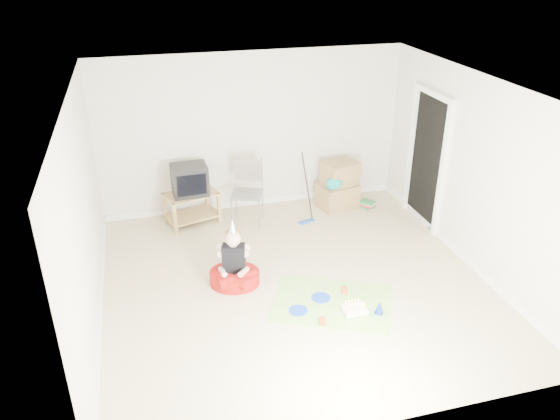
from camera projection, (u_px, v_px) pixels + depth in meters
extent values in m
plane|color=beige|center=(295.00, 282.00, 7.29)|extent=(5.00, 5.00, 0.00)
cube|color=black|center=(427.00, 162.00, 8.45)|extent=(0.02, 0.90, 2.05)
cube|color=#AA864C|center=(191.00, 194.00, 8.63)|extent=(0.92, 0.72, 0.03)
cube|color=#AA864C|center=(192.00, 215.00, 8.80)|extent=(0.92, 0.72, 0.03)
cube|color=#AA864C|center=(175.00, 219.00, 8.39)|extent=(0.06, 0.06, 0.51)
cube|color=#AA864C|center=(219.00, 208.00, 8.74)|extent=(0.06, 0.06, 0.51)
cube|color=#AA864C|center=(165.00, 208.00, 8.74)|extent=(0.06, 0.06, 0.51)
cube|color=#AA864C|center=(207.00, 198.00, 9.09)|extent=(0.06, 0.06, 0.51)
cube|color=black|center=(190.00, 180.00, 8.52)|extent=(0.56, 0.47, 0.47)
cube|color=gray|center=(247.00, 194.00, 8.61)|extent=(0.60, 0.59, 0.03)
cylinder|color=gray|center=(234.00, 193.00, 8.62)|extent=(0.02, 0.02, 1.05)
cylinder|color=gray|center=(261.00, 194.00, 8.58)|extent=(0.02, 0.02, 1.05)
cube|color=#A37E4F|center=(337.00, 195.00, 9.28)|extent=(0.71, 0.61, 0.41)
cube|color=#A37E4F|center=(340.00, 173.00, 9.15)|extent=(0.64, 0.56, 0.38)
ellipsoid|color=#0D9290|center=(334.00, 184.00, 8.96)|extent=(0.27, 0.19, 0.22)
cube|color=#2355B2|center=(307.00, 222.00, 8.83)|extent=(0.29, 0.17, 0.03)
cylinder|color=black|center=(307.00, 191.00, 8.59)|extent=(0.13, 0.36, 1.07)
cube|color=#287A41|center=(366.00, 206.00, 9.35)|extent=(0.29, 0.33, 0.03)
cube|color=#BD283A|center=(366.00, 204.00, 9.34)|extent=(0.30, 0.32, 0.03)
cube|color=beige|center=(367.00, 203.00, 9.33)|extent=(0.29, 0.31, 0.03)
cube|color=#287A41|center=(367.00, 201.00, 9.31)|extent=(0.29, 0.29, 0.03)
cylinder|color=#A4150F|center=(235.00, 277.00, 7.23)|extent=(0.81, 0.81, 0.18)
cube|color=black|center=(234.00, 259.00, 7.10)|extent=(0.33, 0.24, 0.40)
sphere|color=#D2A28C|center=(233.00, 238.00, 6.96)|extent=(0.26, 0.26, 0.21)
cone|color=silver|center=(232.00, 225.00, 6.88)|extent=(0.11, 0.11, 0.16)
cube|color=#FF3590|center=(332.00, 303.00, 6.87)|extent=(1.78, 1.59, 0.01)
cube|color=white|center=(354.00, 310.00, 6.67)|extent=(0.29, 0.23, 0.08)
cube|color=green|center=(354.00, 312.00, 6.68)|extent=(0.29, 0.23, 0.01)
cylinder|color=beige|center=(348.00, 309.00, 6.58)|extent=(0.01, 0.01, 0.07)
cylinder|color=beige|center=(351.00, 308.00, 6.59)|extent=(0.01, 0.01, 0.07)
cylinder|color=beige|center=(355.00, 308.00, 6.59)|extent=(0.01, 0.01, 0.07)
cylinder|color=beige|center=(358.00, 307.00, 6.60)|extent=(0.01, 0.01, 0.07)
cylinder|color=beige|center=(361.00, 307.00, 6.61)|extent=(0.01, 0.01, 0.07)
cylinder|color=beige|center=(364.00, 306.00, 6.62)|extent=(0.01, 0.01, 0.07)
cylinder|color=beige|center=(346.00, 304.00, 6.66)|extent=(0.01, 0.01, 0.07)
cylinder|color=beige|center=(349.00, 304.00, 6.66)|extent=(0.01, 0.01, 0.07)
cylinder|color=beige|center=(352.00, 303.00, 6.67)|extent=(0.01, 0.01, 0.07)
cylinder|color=beige|center=(355.00, 303.00, 6.68)|extent=(0.01, 0.01, 0.07)
cylinder|color=beige|center=(358.00, 302.00, 6.69)|extent=(0.01, 0.01, 0.07)
cylinder|color=#173FB8|center=(321.00, 298.00, 6.95)|extent=(0.34, 0.34, 0.01)
cylinder|color=#173FB8|center=(298.00, 310.00, 6.71)|extent=(0.33, 0.33, 0.01)
cylinder|color=#C94A16|center=(344.00, 290.00, 7.04)|extent=(0.08, 0.08, 0.08)
cylinder|color=#C94A16|center=(322.00, 321.00, 6.45)|extent=(0.11, 0.11, 0.09)
cone|color=#1A3BB9|center=(379.00, 308.00, 6.64)|extent=(0.14, 0.14, 0.17)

